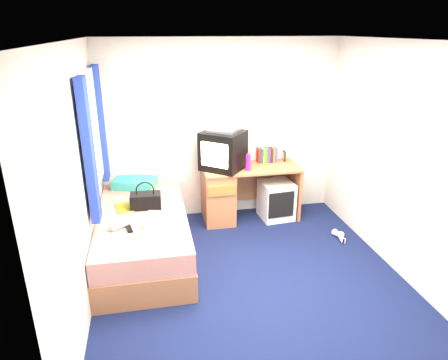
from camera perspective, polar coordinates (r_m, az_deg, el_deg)
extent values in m
plane|color=#0C1438|center=(4.39, 3.81, -13.82)|extent=(3.40, 3.40, 0.00)
plane|color=white|center=(3.61, 4.77, 19.29)|extent=(3.40, 3.40, 0.00)
plane|color=silver|center=(5.43, -0.46, 7.06)|extent=(3.20, 0.00, 3.20)
plane|color=silver|center=(2.41, 15.05, -12.54)|extent=(3.20, 0.00, 3.20)
plane|color=silver|center=(3.77, -19.98, -0.57)|extent=(0.00, 3.40, 3.40)
plane|color=silver|center=(4.52, 24.26, 2.31)|extent=(0.00, 3.40, 3.40)
cube|color=#AD7048|center=(4.79, -11.33, -8.87)|extent=(1.00, 2.00, 0.30)
cube|color=olive|center=(4.46, -4.76, -10.81)|extent=(0.02, 0.70, 0.18)
cube|color=silver|center=(4.67, -11.56, -5.99)|extent=(0.98, 1.98, 0.24)
cube|color=#1C66B6|center=(5.35, -12.61, -0.42)|extent=(0.61, 0.49, 0.12)
cube|color=#AD7048|center=(5.37, 3.88, 1.70)|extent=(1.30, 0.55, 0.03)
cube|color=#AD7048|center=(5.42, -0.83, -2.35)|extent=(0.40, 0.52, 0.72)
cube|color=#AD7048|center=(5.69, 9.93, -1.49)|extent=(0.04, 0.52, 0.72)
cube|color=#AD7048|center=(5.76, 5.59, -0.02)|extent=(0.78, 0.03, 0.55)
cube|color=white|center=(5.59, 7.46, -2.84)|extent=(0.46, 0.46, 0.53)
cube|color=black|center=(5.23, -0.11, 4.27)|extent=(0.69, 0.68, 0.50)
cube|color=#FFE4A1|center=(5.03, -1.36, 3.59)|extent=(0.31, 0.25, 0.31)
cube|color=silver|center=(5.15, -0.12, 7.33)|extent=(0.46, 0.44, 0.07)
cube|color=maroon|center=(5.54, 4.94, 3.52)|extent=(0.03, 0.13, 0.20)
cube|color=navy|center=(5.55, 5.29, 3.54)|extent=(0.03, 0.13, 0.20)
cube|color=gold|center=(5.56, 5.63, 3.56)|extent=(0.03, 0.13, 0.20)
cube|color=#337F33|center=(5.57, 5.98, 3.57)|extent=(0.03, 0.13, 0.20)
cube|color=#7F337F|center=(5.58, 6.32, 3.59)|extent=(0.03, 0.13, 0.20)
cube|color=#262626|center=(5.59, 6.67, 3.61)|extent=(0.03, 0.13, 0.20)
cube|color=#B26633|center=(5.60, 7.01, 3.63)|extent=(0.03, 0.13, 0.20)
cube|color=#4C4C99|center=(5.61, 7.35, 3.65)|extent=(0.03, 0.13, 0.20)
cube|color=black|center=(5.67, 8.59, 3.45)|extent=(0.03, 0.12, 0.14)
cylinder|color=#E21F94|center=(5.21, 3.47, 2.45)|extent=(0.08, 0.08, 0.21)
cylinder|color=white|center=(5.40, 2.84, 3.03)|extent=(0.05, 0.05, 0.19)
cube|color=black|center=(4.71, -11.12, -2.92)|extent=(0.36, 0.21, 0.17)
torus|color=black|center=(4.66, -11.22, -1.48)|extent=(0.21, 0.02, 0.21)
cube|color=white|center=(4.30, -9.01, -5.69)|extent=(0.37, 0.33, 0.10)
cube|color=yellow|center=(4.78, -13.90, -3.83)|extent=(0.26, 0.31, 0.01)
cylinder|color=silver|center=(4.32, -14.73, -6.30)|extent=(0.20, 0.17, 0.07)
cube|color=yellow|center=(4.09, -12.16, -8.15)|extent=(0.20, 0.20, 0.01)
cube|color=black|center=(4.28, -13.38, -6.80)|extent=(0.08, 0.17, 0.02)
cube|color=silver|center=(4.54, -18.60, 6.48)|extent=(0.02, 0.90, 1.10)
cube|color=white|center=(4.44, -19.36, 13.86)|extent=(0.06, 1.06, 0.08)
cube|color=white|center=(4.71, -17.66, -0.46)|extent=(0.06, 1.06, 0.08)
cube|color=navy|center=(3.98, -18.75, 3.78)|extent=(0.08, 0.24, 1.40)
cube|color=navy|center=(5.12, -17.24, 7.59)|extent=(0.08, 0.24, 1.40)
cone|color=silver|center=(5.30, 16.23, -7.64)|extent=(0.14, 0.24, 0.09)
cone|color=silver|center=(5.23, 16.42, -8.05)|extent=(0.17, 0.24, 0.09)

